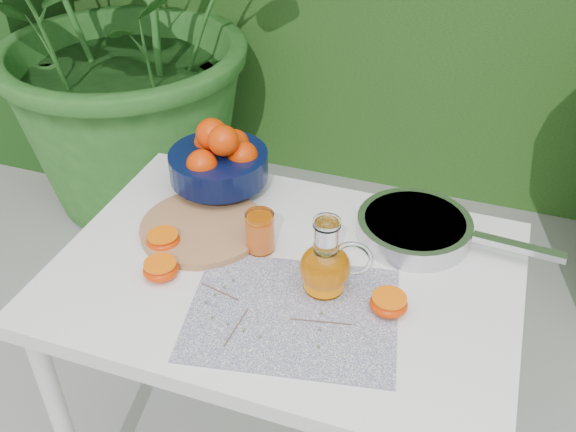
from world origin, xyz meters
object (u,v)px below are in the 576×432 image
(fruit_bowl, at_px, (219,159))
(juice_pitcher, at_px, (326,266))
(cutting_board, at_px, (203,227))
(saute_pan, at_px, (416,227))
(white_table, at_px, (285,296))

(fruit_bowl, bearing_deg, juice_pitcher, -37.18)
(cutting_board, bearing_deg, saute_pan, 16.70)
(white_table, distance_m, juice_pitcher, 0.18)
(white_table, relative_size, fruit_bowl, 3.26)
(white_table, relative_size, juice_pitcher, 5.74)
(fruit_bowl, distance_m, saute_pan, 0.51)
(white_table, bearing_deg, saute_pan, 40.29)
(white_table, bearing_deg, fruit_bowl, 137.02)
(white_table, xyz_separation_m, cutting_board, (-0.23, 0.07, 0.09))
(white_table, distance_m, fruit_bowl, 0.39)
(fruit_bowl, xyz_separation_m, saute_pan, (0.51, -0.03, -0.06))
(fruit_bowl, relative_size, saute_pan, 0.65)
(saute_pan, bearing_deg, juice_pitcher, -121.29)
(white_table, bearing_deg, juice_pitcher, -17.29)
(white_table, bearing_deg, cutting_board, 163.79)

